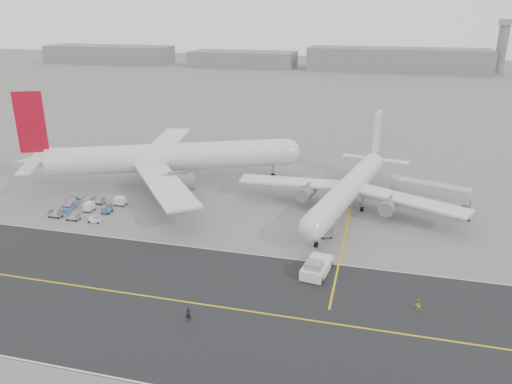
% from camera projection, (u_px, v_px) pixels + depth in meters
% --- Properties ---
extents(ground, '(700.00, 700.00, 0.00)m').
position_uv_depth(ground, '(167.00, 238.00, 86.85)').
color(ground, gray).
rests_on(ground, ground).
extents(taxiway, '(220.00, 59.00, 0.03)m').
position_uv_depth(taxiway, '(147.00, 296.00, 69.35)').
color(taxiway, '#262629').
rests_on(taxiway, ground).
extents(horizon_buildings, '(520.00, 28.00, 28.00)m').
position_uv_depth(horizon_buildings, '(380.00, 71.00, 315.84)').
color(horizon_buildings, gray).
rests_on(horizon_buildings, ground).
extents(control_tower, '(7.00, 7.00, 31.25)m').
position_uv_depth(control_tower, '(502.00, 45.00, 298.32)').
color(control_tower, gray).
rests_on(control_tower, ground).
extents(airliner_a, '(59.21, 57.86, 21.63)m').
position_uv_depth(airliner_a, '(164.00, 157.00, 111.45)').
color(airliner_a, silver).
rests_on(airliner_a, ground).
extents(airliner_b, '(44.96, 45.91, 16.03)m').
position_uv_depth(airliner_b, '(350.00, 187.00, 97.52)').
color(airliner_b, silver).
rests_on(airliner_b, ground).
extents(pushback_tug, '(4.34, 9.27, 2.61)m').
position_uv_depth(pushback_tug, '(316.00, 267.00, 74.82)').
color(pushback_tug, white).
rests_on(pushback_tug, ground).
extents(jet_bridge, '(15.72, 7.70, 5.93)m').
position_uv_depth(jet_bridge, '(431.00, 191.00, 96.86)').
color(jet_bridge, gray).
rests_on(jet_bridge, ground).
extents(gse_cluster, '(16.33, 15.79, 1.84)m').
position_uv_depth(gse_cluster, '(88.00, 211.00, 98.22)').
color(gse_cluster, '#999A9F').
rests_on(gse_cluster, ground).
extents(stray_dolly, '(2.84, 3.30, 1.73)m').
position_uv_depth(stray_dolly, '(325.00, 236.00, 87.55)').
color(stray_dolly, silver).
rests_on(stray_dolly, ground).
extents(ground_crew_a, '(0.72, 0.51, 1.86)m').
position_uv_depth(ground_crew_a, '(189.00, 314.00, 63.64)').
color(ground_crew_a, black).
rests_on(ground_crew_a, ground).
extents(ground_crew_b, '(0.94, 0.82, 1.64)m').
position_uv_depth(ground_crew_b, '(418.00, 305.00, 65.84)').
color(ground_crew_b, '#B8D619').
rests_on(ground_crew_b, ground).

